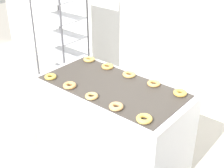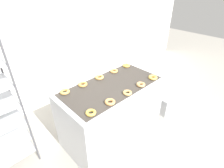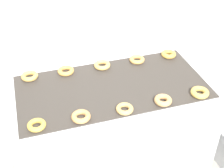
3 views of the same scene
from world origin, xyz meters
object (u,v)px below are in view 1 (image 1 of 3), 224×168
at_px(fryer_machine, 112,125).
at_px(donut_near_leftmost, 50,77).
at_px(donut_far_leftmost, 89,59).
at_px(donut_far_center, 129,74).
at_px(donut_far_left, 107,66).
at_px(donut_near_left, 70,85).
at_px(donut_near_rightmost, 144,119).
at_px(donut_far_right, 154,83).
at_px(baking_rack_cart, 61,37).
at_px(donut_near_center, 91,96).
at_px(donut_far_rightmost, 180,93).
at_px(donut_near_right, 116,106).

bearing_deg(fryer_machine, donut_near_leftmost, -154.82).
distance_m(donut_far_leftmost, donut_far_center, 0.57).
bearing_deg(donut_far_leftmost, donut_far_center, -1.36).
relative_size(fryer_machine, donut_far_center, 11.41).
relative_size(donut_near_leftmost, donut_far_left, 0.92).
relative_size(donut_near_left, donut_near_rightmost, 0.96).
distance_m(donut_far_left, donut_far_right, 0.59).
relative_size(baking_rack_cart, donut_far_leftmost, 14.58).
distance_m(donut_near_center, donut_far_center, 0.56).
height_order(donut_near_leftmost, donut_far_leftmost, donut_far_leftmost).
height_order(donut_near_leftmost, donut_near_rightmost, donut_near_rightmost).
bearing_deg(donut_far_left, donut_near_left, -90.14).
bearing_deg(donut_near_rightmost, fryer_machine, 153.75).
bearing_deg(donut_near_left, donut_far_leftmost, 116.17).
bearing_deg(donut_far_center, fryer_machine, -88.96).
xyz_separation_m(fryer_machine, donut_near_left, (-0.29, -0.28, 0.48)).
height_order(baking_rack_cart, donut_far_rightmost, baking_rack_cart).
height_order(donut_near_rightmost, donut_far_left, donut_near_rightmost).
xyz_separation_m(donut_near_leftmost, donut_far_right, (0.87, 0.54, 0.00)).
bearing_deg(donut_near_right, donut_near_center, -179.06).
height_order(donut_near_left, donut_far_center, same).
distance_m(fryer_machine, baking_rack_cart, 1.55).
height_order(donut_near_leftmost, donut_near_right, donut_near_right).
xyz_separation_m(fryer_machine, donut_near_leftmost, (-0.58, -0.27, 0.48)).
bearing_deg(donut_near_center, donut_near_left, 178.07).
height_order(baking_rack_cart, donut_far_left, baking_rack_cart).
relative_size(donut_near_left, donut_far_leftmost, 0.98).
height_order(donut_near_right, donut_far_left, donut_near_right).
relative_size(baking_rack_cart, donut_far_left, 14.60).
bearing_deg(donut_far_rightmost, donut_far_left, 179.41).
height_order(baking_rack_cart, donut_near_left, baking_rack_cart).
height_order(fryer_machine, donut_far_leftmost, donut_far_leftmost).
relative_size(donut_near_right, donut_near_rightmost, 0.94).
distance_m(fryer_machine, donut_near_left, 0.63).
height_order(donut_far_leftmost, donut_far_right, donut_far_leftmost).
bearing_deg(donut_far_leftmost, donut_near_leftmost, -90.62).
height_order(donut_near_right, donut_near_rightmost, donut_near_rightmost).
height_order(baking_rack_cart, donut_near_rightmost, baking_rack_cart).
xyz_separation_m(donut_far_leftmost, donut_far_left, (0.28, -0.01, -0.00)).
bearing_deg(donut_near_rightmost, donut_near_leftmost, 179.61).
xyz_separation_m(fryer_machine, donut_far_left, (-0.29, 0.28, 0.48)).
height_order(baking_rack_cart, donut_near_center, baking_rack_cart).
height_order(donut_far_left, donut_far_center, donut_far_center).
relative_size(donut_near_right, donut_far_left, 0.96).
bearing_deg(donut_far_center, donut_near_left, -117.89).
bearing_deg(fryer_machine, baking_rack_cart, 156.88).
bearing_deg(fryer_machine, donut_far_leftmost, 153.43).
xyz_separation_m(donut_near_left, donut_far_center, (0.29, 0.55, 0.00)).
height_order(donut_near_leftmost, donut_near_center, same).
xyz_separation_m(donut_near_leftmost, donut_near_left, (0.28, -0.00, 0.00)).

